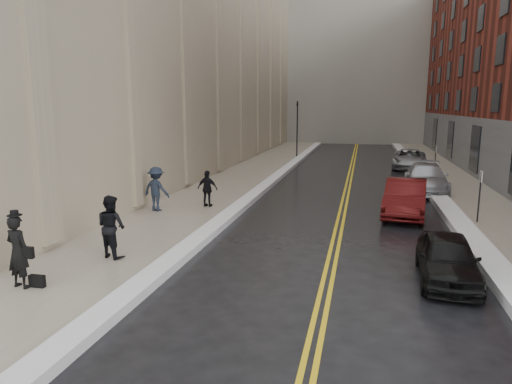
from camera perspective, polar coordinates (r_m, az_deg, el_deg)
The scene contains 18 objects.
ground at distance 12.76m, azimuth -2.78°, elevation -11.13°, with size 160.00×160.00×0.00m, color black.
sidewalk_left at distance 28.85m, azimuth -2.63°, elevation 1.36°, with size 4.00×64.00×0.15m, color gray.
sidewalk_right at distance 28.36m, azimuth 24.63°, elevation 0.23°, with size 3.00×64.00×0.15m, color gray.
lane_stripe_a at distance 27.80m, azimuth 11.15°, elevation 0.67°, with size 0.12×64.00×0.01m, color gold.
lane_stripe_b at distance 27.80m, azimuth 11.64°, elevation 0.64°, with size 0.12×64.00×0.01m, color gold.
snow_ridge_left at distance 28.31m, azimuth 1.85°, elevation 1.30°, with size 0.70×60.80×0.26m, color white.
snow_ridge_right at distance 28.03m, azimuth 20.94°, elevation 0.54°, with size 0.85×60.80×0.30m, color white.
traffic_signal at distance 41.83m, azimuth 5.18°, elevation 8.37°, with size 0.18×0.15×5.20m.
parking_sign_near at distance 20.21m, azimuth 26.18°, elevation -0.07°, with size 0.06×0.35×2.23m.
parking_sign_far at distance 31.90m, azimuth 21.50°, elevation 3.85°, with size 0.06×0.35×2.23m.
car_black at distance 13.66m, azimuth 22.82°, elevation -7.63°, with size 1.52×3.78×1.29m, color black.
car_maroon at distance 21.05m, azimuth 18.17°, elevation -0.67°, with size 1.68×4.81×1.59m, color #470C0C.
car_silver_near at distance 27.20m, azimuth 20.49°, elevation 1.62°, with size 2.18×5.36×1.56m, color #ABACB3.
car_silver_far at distance 37.09m, azimuth 18.62°, elevation 3.94°, with size 2.47×5.36×1.49m, color gray.
pedestrian_main at distance 13.15m, azimuth -27.60°, elevation -6.64°, with size 0.69×0.45×1.90m, color black.
pedestrian_a at distance 14.67m, azimuth -17.64°, elevation -4.12°, with size 0.94×0.73×1.94m, color black.
pedestrian_b at distance 20.65m, azimuth -12.34°, elevation 0.37°, with size 1.27×0.73×1.97m, color #1A212F.
pedestrian_c at distance 21.16m, azimuth -6.08°, elevation 0.42°, with size 0.99×0.41×1.69m, color black.
Camera 1 is at (3.30, -11.38, 4.74)m, focal length 32.00 mm.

